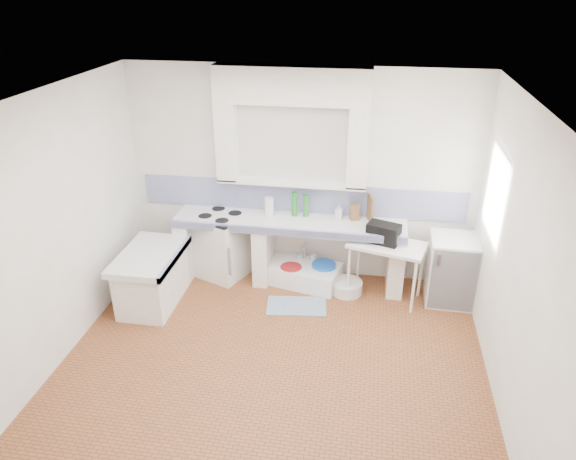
% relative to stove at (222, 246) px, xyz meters
% --- Properties ---
extents(floor, '(4.50, 4.50, 0.00)m').
position_rel_stove_xyz_m(floor, '(1.03, -1.72, -0.43)').
color(floor, brown).
rests_on(floor, ground).
extents(ceiling, '(4.50, 4.50, 0.00)m').
position_rel_stove_xyz_m(ceiling, '(1.03, -1.72, 2.37)').
color(ceiling, white).
rests_on(ceiling, ground).
extents(wall_back, '(4.50, 0.00, 4.50)m').
position_rel_stove_xyz_m(wall_back, '(1.03, 0.28, 0.97)').
color(wall_back, white).
rests_on(wall_back, ground).
extents(wall_front, '(4.50, 0.00, 4.50)m').
position_rel_stove_xyz_m(wall_front, '(1.03, -3.72, 0.97)').
color(wall_front, white).
rests_on(wall_front, ground).
extents(wall_left, '(0.00, 4.50, 4.50)m').
position_rel_stove_xyz_m(wall_left, '(-1.22, -1.72, 0.97)').
color(wall_left, white).
rests_on(wall_left, ground).
extents(wall_right, '(0.00, 4.50, 4.50)m').
position_rel_stove_xyz_m(wall_right, '(3.28, -1.72, 0.97)').
color(wall_right, white).
rests_on(wall_right, ground).
extents(alcove_mass, '(1.90, 0.25, 0.45)m').
position_rel_stove_xyz_m(alcove_mass, '(0.93, 0.16, 2.15)').
color(alcove_mass, white).
rests_on(alcove_mass, ground).
extents(window_frame, '(0.35, 0.86, 1.06)m').
position_rel_stove_xyz_m(window_frame, '(3.45, -0.52, 1.17)').
color(window_frame, '#3B2213').
rests_on(window_frame, ground).
extents(lace_valance, '(0.01, 0.84, 0.24)m').
position_rel_stove_xyz_m(lace_valance, '(3.31, -0.52, 1.55)').
color(lace_valance, white).
rests_on(lace_valance, ground).
extents(counter_slab, '(3.00, 0.60, 0.08)m').
position_rel_stove_xyz_m(counter_slab, '(0.93, -0.02, 0.43)').
color(counter_slab, white).
rests_on(counter_slab, ground).
extents(counter_lip, '(3.00, 0.04, 0.10)m').
position_rel_stove_xyz_m(counter_lip, '(0.93, -0.30, 0.43)').
color(counter_lip, navy).
rests_on(counter_lip, ground).
extents(counter_pier_left, '(0.20, 0.55, 0.82)m').
position_rel_stove_xyz_m(counter_pier_left, '(-0.47, -0.02, -0.02)').
color(counter_pier_left, white).
rests_on(counter_pier_left, ground).
extents(counter_pier_mid, '(0.20, 0.55, 0.82)m').
position_rel_stove_xyz_m(counter_pier_mid, '(0.58, -0.02, -0.02)').
color(counter_pier_mid, white).
rests_on(counter_pier_mid, ground).
extents(counter_pier_right, '(0.20, 0.55, 0.82)m').
position_rel_stove_xyz_m(counter_pier_right, '(2.33, -0.02, -0.02)').
color(counter_pier_right, white).
rests_on(counter_pier_right, ground).
extents(peninsula_top, '(0.70, 1.10, 0.08)m').
position_rel_stove_xyz_m(peninsula_top, '(-0.67, -0.82, 0.23)').
color(peninsula_top, white).
rests_on(peninsula_top, ground).
extents(peninsula_base, '(0.60, 1.00, 0.62)m').
position_rel_stove_xyz_m(peninsula_base, '(-0.67, -0.82, -0.12)').
color(peninsula_base, white).
rests_on(peninsula_base, ground).
extents(peninsula_lip, '(0.04, 1.10, 0.10)m').
position_rel_stove_xyz_m(peninsula_lip, '(-0.34, -0.82, 0.23)').
color(peninsula_lip, navy).
rests_on(peninsula_lip, ground).
extents(backsplash, '(4.27, 0.03, 0.40)m').
position_rel_stove_xyz_m(backsplash, '(1.03, 0.27, 0.67)').
color(backsplash, navy).
rests_on(backsplash, ground).
extents(stove, '(0.78, 0.77, 0.86)m').
position_rel_stove_xyz_m(stove, '(0.00, 0.00, 0.00)').
color(stove, white).
rests_on(stove, ground).
extents(sink, '(1.08, 0.74, 0.24)m').
position_rel_stove_xyz_m(sink, '(1.11, -0.05, -0.31)').
color(sink, white).
rests_on(sink, ground).
extents(side_table, '(1.02, 0.73, 0.04)m').
position_rel_stove_xyz_m(side_table, '(2.19, -0.23, -0.04)').
color(side_table, white).
rests_on(side_table, ground).
extents(fridge, '(0.57, 0.57, 0.87)m').
position_rel_stove_xyz_m(fridge, '(3.00, -0.16, 0.01)').
color(fridge, white).
rests_on(fridge, ground).
extents(bucket_red, '(0.35, 0.35, 0.27)m').
position_rel_stove_xyz_m(bucket_red, '(0.97, -0.13, -0.29)').
color(bucket_red, '#B21A20').
rests_on(bucket_red, ground).
extents(bucket_orange, '(0.28, 0.28, 0.23)m').
position_rel_stove_xyz_m(bucket_orange, '(1.23, -0.13, -0.31)').
color(bucket_orange, red).
rests_on(bucket_orange, ground).
extents(bucket_blue, '(0.39, 0.39, 0.30)m').
position_rel_stove_xyz_m(bucket_blue, '(1.40, -0.04, -0.28)').
color(bucket_blue, blue).
rests_on(bucket_blue, ground).
extents(basin_white, '(0.50, 0.50, 0.16)m').
position_rel_stove_xyz_m(basin_white, '(1.72, -0.20, -0.35)').
color(basin_white, white).
rests_on(basin_white, ground).
extents(water_bottle_a, '(0.11, 0.11, 0.33)m').
position_rel_stove_xyz_m(water_bottle_a, '(1.05, 0.13, -0.26)').
color(water_bottle_a, silver).
rests_on(water_bottle_a, ground).
extents(water_bottle_b, '(0.11, 0.11, 0.34)m').
position_rel_stove_xyz_m(water_bottle_b, '(1.24, 0.11, -0.26)').
color(water_bottle_b, silver).
rests_on(water_bottle_b, ground).
extents(black_bag, '(0.44, 0.34, 0.25)m').
position_rel_stove_xyz_m(black_bag, '(2.13, -0.20, 0.46)').
color(black_bag, black).
rests_on(black_bag, side_table).
extents(green_bottle_a, '(0.08, 0.08, 0.33)m').
position_rel_stove_xyz_m(green_bottle_a, '(0.97, 0.13, 0.64)').
color(green_bottle_a, '#217925').
rests_on(green_bottle_a, counter_slab).
extents(green_bottle_b, '(0.08, 0.08, 0.30)m').
position_rel_stove_xyz_m(green_bottle_b, '(1.12, 0.13, 0.62)').
color(green_bottle_b, '#217925').
rests_on(green_bottle_b, counter_slab).
extents(knife_block, '(0.13, 0.12, 0.21)m').
position_rel_stove_xyz_m(knife_block, '(1.75, 0.13, 0.58)').
color(knife_block, olive).
rests_on(knife_block, counter_slab).
extents(cutting_board, '(0.09, 0.24, 0.34)m').
position_rel_stove_xyz_m(cutting_board, '(1.95, 0.13, 0.64)').
color(cutting_board, olive).
rests_on(cutting_board, counter_slab).
extents(paper_towel, '(0.12, 0.12, 0.24)m').
position_rel_stove_xyz_m(paper_towel, '(0.64, 0.10, 0.59)').
color(paper_towel, white).
rests_on(paper_towel, counter_slab).
extents(soap_bottle, '(0.09, 0.10, 0.20)m').
position_rel_stove_xyz_m(soap_bottle, '(1.55, 0.13, 0.57)').
color(soap_bottle, white).
rests_on(soap_bottle, counter_slab).
extents(rug, '(0.79, 0.51, 0.01)m').
position_rel_stove_xyz_m(rug, '(1.12, -0.64, -0.42)').
color(rug, '#33587E').
rests_on(rug, ground).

